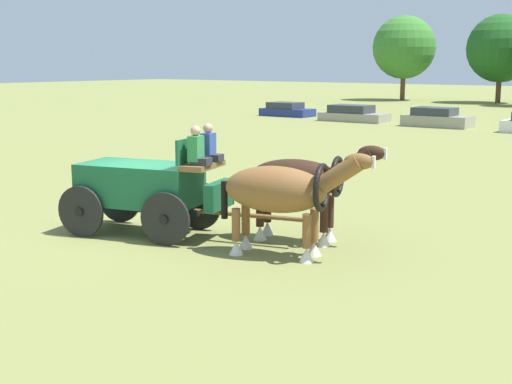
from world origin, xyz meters
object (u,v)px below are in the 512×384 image
draft_horse_off (282,192)px  parked_vehicle_c (437,118)px  draft_horse_near (302,182)px  parked_vehicle_b (353,114)px  show_wagon (147,186)px  parked_vehicle_a (287,110)px

draft_horse_off → parked_vehicle_c: size_ratio=0.75×
draft_horse_near → parked_vehicle_b: size_ratio=0.66×
show_wagon → draft_horse_off: size_ratio=1.80×
parked_vehicle_a → parked_vehicle_b: 6.33m
parked_vehicle_a → parked_vehicle_b: size_ratio=0.85×
show_wagon → parked_vehicle_c: bearing=100.8°
draft_horse_near → parked_vehicle_b: draft_horse_near is taller
parked_vehicle_b → draft_horse_off: bearing=-63.0°
draft_horse_near → draft_horse_off: draft_horse_near is taller
draft_horse_off → parked_vehicle_a: size_ratio=0.80×
draft_horse_near → parked_vehicle_a: (-21.30, 30.02, -0.90)m
draft_horse_near → parked_vehicle_c: draft_horse_near is taller
show_wagon → parked_vehicle_b: 32.75m
parked_vehicle_a → parked_vehicle_c: bearing=-6.9°
parked_vehicle_a → parked_vehicle_b: parked_vehicle_b is taller
show_wagon → parked_vehicle_c: (-5.72, 30.11, -0.62)m
draft_horse_near → parked_vehicle_b: 32.62m
show_wagon → draft_horse_off: show_wagon is taller
parked_vehicle_c → draft_horse_near: bearing=-72.6°
show_wagon → parked_vehicle_b: bearing=111.2°
draft_horse_near → draft_horse_off: size_ratio=0.98×
parked_vehicle_b → parked_vehicle_c: bearing=-3.8°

